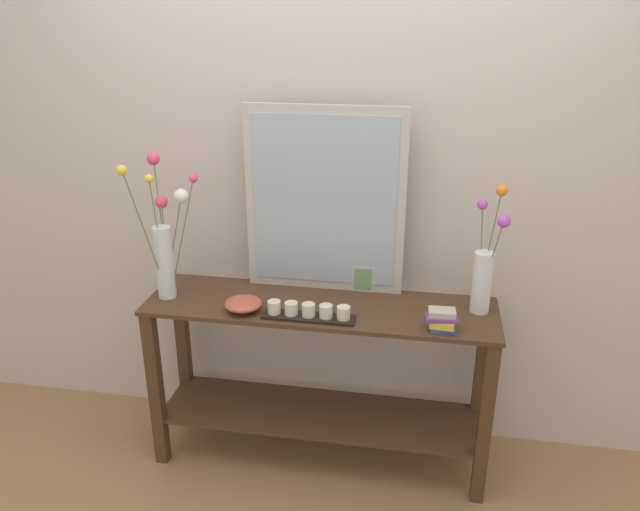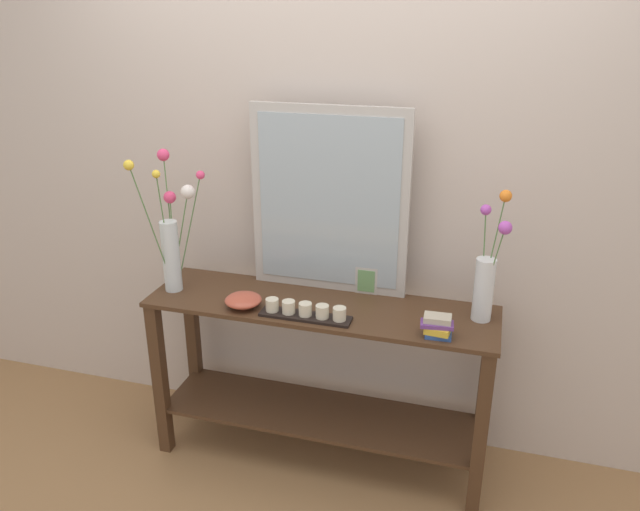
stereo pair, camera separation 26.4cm
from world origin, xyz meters
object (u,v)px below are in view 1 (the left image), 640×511
at_px(console_table, 320,364).
at_px(candle_tray, 309,312).
at_px(decorative_bowl, 243,304).
at_px(book_stack, 442,320).
at_px(vase_right, 484,270).
at_px(tall_vase_left, 164,242).
at_px(picture_frame_small, 363,279).
at_px(mirror_leaning, 325,201).

xyz_separation_m(console_table, candle_tray, (-0.02, -0.14, 0.33)).
xyz_separation_m(decorative_bowl, book_stack, (0.84, -0.03, 0.01)).
xyz_separation_m(vase_right, book_stack, (-0.16, -0.20, -0.15)).
distance_m(tall_vase_left, picture_frame_small, 0.90).
distance_m(vase_right, decorative_bowl, 1.03).
bearing_deg(picture_frame_small, tall_vase_left, -167.27).
xyz_separation_m(candle_tray, picture_frame_small, (0.19, 0.30, 0.04)).
bearing_deg(book_stack, tall_vase_left, 174.61).
height_order(console_table, tall_vase_left, tall_vase_left).
distance_m(picture_frame_small, book_stack, 0.47).
xyz_separation_m(tall_vase_left, picture_frame_small, (0.86, 0.19, -0.20)).
relative_size(console_table, candle_tray, 3.94).
xyz_separation_m(vase_right, decorative_bowl, (-1.01, -0.17, -0.16)).
height_order(console_table, decorative_bowl, decorative_bowl).
bearing_deg(vase_right, console_table, -175.03).
bearing_deg(mirror_leaning, candle_tray, -92.58).
bearing_deg(decorative_bowl, tall_vase_left, 166.84).
relative_size(decorative_bowl, book_stack, 1.19).
bearing_deg(mirror_leaning, tall_vase_left, -163.27).
bearing_deg(book_stack, picture_frame_small, 139.03).
bearing_deg(tall_vase_left, console_table, 2.12).
height_order(tall_vase_left, book_stack, tall_vase_left).
height_order(console_table, picture_frame_small, picture_frame_small).
bearing_deg(console_table, vase_right, 4.97).
height_order(tall_vase_left, vase_right, tall_vase_left).
bearing_deg(vase_right, book_stack, -129.40).
height_order(mirror_leaning, picture_frame_small, mirror_leaning).
relative_size(tall_vase_left, vase_right, 1.15).
xyz_separation_m(console_table, picture_frame_small, (0.17, 0.17, 0.37)).
height_order(decorative_bowl, book_stack, book_stack).
relative_size(mirror_leaning, decorative_bowl, 5.20).
height_order(mirror_leaning, book_stack, mirror_leaning).
height_order(mirror_leaning, vase_right, mirror_leaning).
relative_size(tall_vase_left, decorative_bowl, 3.92).
bearing_deg(tall_vase_left, mirror_leaning, 16.73).
bearing_deg(mirror_leaning, console_table, -86.54).
bearing_deg(tall_vase_left, candle_tray, -9.35).
bearing_deg(candle_tray, picture_frame_small, 57.31).
relative_size(mirror_leaning, tall_vase_left, 1.33).
distance_m(tall_vase_left, vase_right, 1.38).
height_order(vase_right, picture_frame_small, vase_right).
distance_m(vase_right, book_stack, 0.30).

